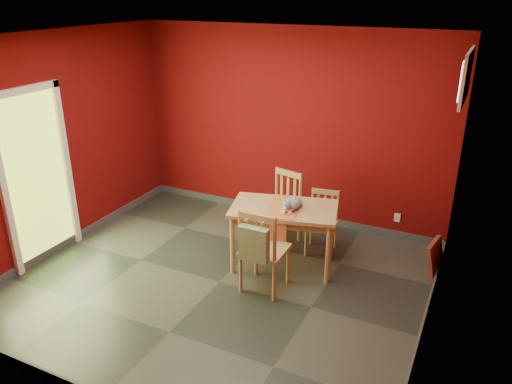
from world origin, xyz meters
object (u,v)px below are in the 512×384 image
at_px(tote_bag, 254,244).
at_px(picture_frame, 435,258).
at_px(dining_table, 284,215).
at_px(cat, 292,201).
at_px(chair_far_right, 322,222).
at_px(chair_far_left, 281,207).
at_px(chair_near, 263,249).

relative_size(tote_bag, picture_frame, 1.03).
relative_size(dining_table, cat, 3.58).
xyz_separation_m(chair_far_right, tote_bag, (-0.30, -1.37, 0.28)).
distance_m(chair_far_left, chair_far_right, 0.58).
height_order(dining_table, tote_bag, tote_bag).
bearing_deg(picture_frame, cat, -159.78).
height_order(chair_near, picture_frame, chair_near).
bearing_deg(chair_far_right, chair_near, -104.65).
bearing_deg(chair_near, dining_table, 90.94).
bearing_deg(dining_table, picture_frame, 18.89).
bearing_deg(cat, chair_far_left, 97.42).
bearing_deg(chair_far_left, chair_far_right, -3.32).
xyz_separation_m(chair_far_left, cat, (0.37, -0.58, 0.38)).
bearing_deg(dining_table, chair_near, -89.06).
bearing_deg(picture_frame, dining_table, -161.11).
relative_size(dining_table, tote_bag, 3.05).
bearing_deg(cat, chair_near, -124.49).
distance_m(dining_table, picture_frame, 1.84).
relative_size(cat, picture_frame, 0.88).
bearing_deg(chair_far_right, picture_frame, 1.55).
height_order(chair_far_left, chair_far_right, chair_far_left).
relative_size(chair_near, tote_bag, 2.23).
xyz_separation_m(dining_table, chair_far_left, (-0.27, 0.57, -0.19)).
bearing_deg(cat, tote_bag, -121.87).
bearing_deg(picture_frame, chair_far_right, -178.45).
bearing_deg(cat, dining_table, 151.18).
xyz_separation_m(chair_far_left, chair_near, (0.28, -1.17, 0.02)).
height_order(chair_far_right, cat, cat).
bearing_deg(dining_table, chair_far_right, 60.44).
relative_size(chair_near, cat, 2.61).
distance_m(chair_far_right, tote_bag, 1.43).
distance_m(chair_far_left, tote_bag, 1.44).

